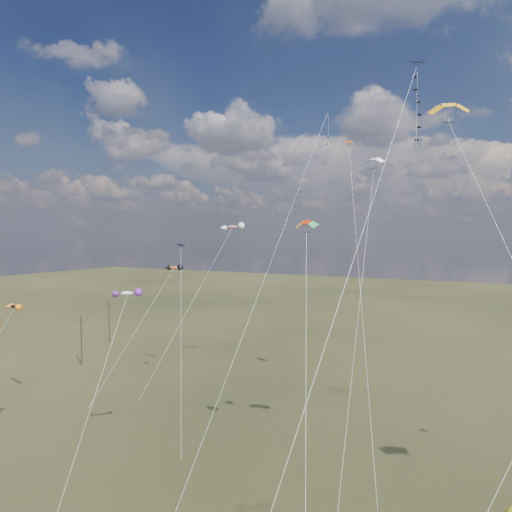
% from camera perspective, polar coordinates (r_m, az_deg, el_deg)
% --- Properties ---
extents(utility_pole_near, '(1.40, 0.20, 8.00)m').
position_cam_1_polar(utility_pole_near, '(79.95, -21.01, -9.77)').
color(utility_pole_near, black).
rests_on(utility_pole_near, ground).
extents(utility_pole_far, '(1.40, 0.20, 8.00)m').
position_cam_1_polar(utility_pole_far, '(95.06, -17.88, -7.74)').
color(utility_pole_far, black).
rests_on(utility_pole_far, ground).
extents(diamond_black_high, '(5.94, 20.42, 32.62)m').
position_cam_1_polar(diamond_black_high, '(31.84, 18.44, 14.95)').
color(diamond_black_high, black).
rests_on(diamond_black_high, ground).
extents(diamond_navy_tall, '(2.21, 31.02, 36.94)m').
position_cam_1_polar(diamond_navy_tall, '(57.10, 8.01, 13.23)').
color(diamond_navy_tall, '#091343').
rests_on(diamond_navy_tall, ground).
extents(diamond_black_mid, '(10.51, 14.17, 19.90)m').
position_cam_1_polar(diamond_black_mid, '(54.61, -9.36, -4.81)').
color(diamond_black_mid, black).
rests_on(diamond_black_mid, ground).
extents(diamond_orange_center, '(7.52, 16.54, 30.54)m').
position_cam_1_polar(diamond_orange_center, '(40.96, 12.52, 1.02)').
color(diamond_orange_center, '#F05800').
rests_on(diamond_orange_center, ground).
extents(parafoil_yellow, '(13.55, 22.00, 30.54)m').
position_cam_1_polar(parafoil_yellow, '(34.97, 23.09, 16.77)').
color(parafoil_yellow, '#F1A910').
rests_on(parafoil_yellow, ground).
extents(parafoil_blue_white, '(4.86, 26.37, 30.34)m').
position_cam_1_polar(parafoil_blue_white, '(54.84, 14.50, 11.47)').
color(parafoil_blue_white, blue).
rests_on(parafoil_blue_white, ground).
extents(parafoil_tricolor, '(7.64, 17.81, 22.57)m').
position_cam_1_polar(parafoil_tricolor, '(36.94, 6.32, 3.87)').
color(parafoil_tricolor, gold).
rests_on(parafoil_tricolor, ground).
extents(novelty_black_orange, '(4.66, 11.34, 12.78)m').
position_cam_1_polar(novelty_black_orange, '(63.29, -28.06, -5.63)').
color(novelty_black_orange, black).
rests_on(novelty_black_orange, ground).
extents(novelty_orange_black, '(3.80, 14.75, 16.81)m').
position_cam_1_polar(novelty_orange_black, '(66.92, -10.32, -1.49)').
color(novelty_orange_black, orange).
rests_on(novelty_orange_black, ground).
extents(novelty_white_purple, '(2.20, 10.28, 16.32)m').
position_cam_1_polar(novelty_white_purple, '(41.77, -15.86, -4.65)').
color(novelty_white_purple, silver).
rests_on(novelty_white_purple, ground).
extents(novelty_redwhite_stripe, '(6.98, 15.79, 22.82)m').
position_cam_1_polar(novelty_redwhite_stripe, '(67.74, -3.09, 3.58)').
color(novelty_redwhite_stripe, red).
rests_on(novelty_redwhite_stripe, ground).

